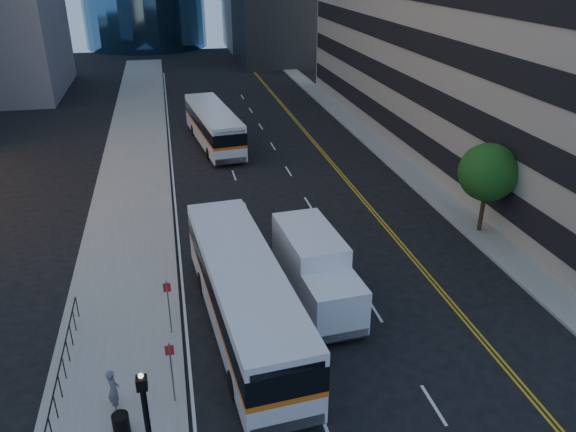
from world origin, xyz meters
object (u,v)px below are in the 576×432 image
at_px(bus_front, 244,294).
at_px(box_truck, 316,270).
at_px(bus_rear, 213,125).
at_px(pedestrian, 113,390).
at_px(street_tree, 488,172).
at_px(trash_can, 121,425).

height_order(bus_front, box_truck, bus_front).
xyz_separation_m(bus_rear, box_truck, (2.25, -24.25, 0.02)).
bearing_deg(bus_front, pedestrian, -147.96).
bearing_deg(pedestrian, bus_rear, -31.98).
xyz_separation_m(street_tree, bus_front, (-14.36, -6.20, -1.87)).
height_order(box_truck, trash_can, box_truck).
height_order(bus_front, trash_can, bus_front).
relative_size(trash_can, pedestrian, 0.50).
relative_size(bus_front, trash_can, 15.53).
bearing_deg(bus_rear, box_truck, -91.34).
height_order(bus_rear, trash_can, bus_rear).
height_order(bus_front, pedestrian, bus_front).
height_order(street_tree, pedestrian, street_tree).
height_order(street_tree, box_truck, street_tree).
xyz_separation_m(bus_front, pedestrian, (-5.04, -3.75, -0.80)).
relative_size(bus_front, pedestrian, 7.78).
relative_size(street_tree, bus_front, 0.40).
xyz_separation_m(bus_front, bus_rear, (1.18, 25.61, -0.11)).
xyz_separation_m(bus_rear, pedestrian, (-6.21, -29.36, -0.69)).
height_order(street_tree, bus_front, street_tree).
bearing_deg(trash_can, street_tree, 30.34).
bearing_deg(pedestrian, bus_front, -73.39).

